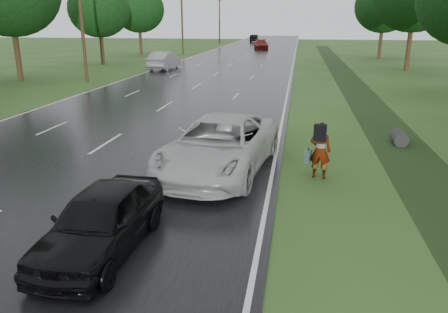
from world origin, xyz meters
The scene contains 17 objects.
road centered at (0.00, 45.00, 0.02)m, with size 14.00×180.00×0.04m, color black.
edge_stripe_east centered at (6.75, 45.00, 0.04)m, with size 0.12×180.00×0.01m, color silver.
edge_stripe_west centered at (-6.75, 45.00, 0.04)m, with size 0.12×180.00×0.01m, color silver.
center_line centered at (0.00, 45.00, 0.04)m, with size 0.12×180.00×0.01m, color silver.
drainage_ditch centered at (11.50, 18.71, 0.04)m, with size 2.20×120.00×0.56m.
utility_pole_mid centered at (-9.20, 25.00, 5.20)m, with size 1.60×0.26×10.00m.
utility_pole_far centered at (-9.20, 55.00, 5.20)m, with size 1.60×0.26×10.00m.
utility_pole_distant centered at (-9.20, 85.00, 5.20)m, with size 1.60×0.26×10.00m.
tree_east_f centered at (17.50, 52.00, 6.37)m, with size 7.20×7.20×9.62m.
tree_west_d centered at (-14.20, 39.00, 5.82)m, with size 6.60×6.60×8.80m.
tree_west_f centered at (-14.80, 53.00, 6.14)m, with size 7.00×7.00×9.29m.
pedestrian centered at (8.18, 5.48, 0.92)m, with size 0.85×0.83×1.78m.
white_pickup centered at (5.04, 5.50, 0.91)m, with size 2.88×6.24×1.74m, color #B8B8B8.
dark_sedan centered at (3.50, 0.04, 0.74)m, with size 1.64×4.08×1.39m, color black.
silver_sedan centered at (-5.80, 34.89, 0.91)m, with size 1.83×5.25×1.73m, color gray.
far_car_red centered at (1.00, 67.47, 0.83)m, with size 2.20×5.41×1.57m, color maroon.
far_car_dark centered at (-2.69, 92.38, 0.84)m, with size 1.70×4.86×1.60m, color black.
Camera 1 is at (7.42, -7.71, 4.73)m, focal length 35.00 mm.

